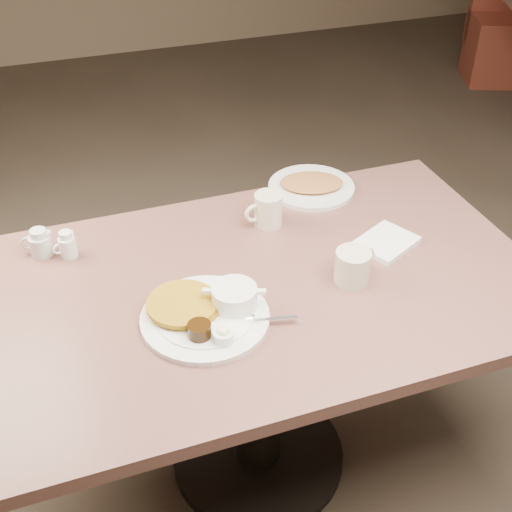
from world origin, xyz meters
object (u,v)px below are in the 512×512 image
object	(u,v)px
creamer_left	(67,245)
diner_table	(258,329)
coffee_mug_near	(353,265)
coffee_mug_far	(267,210)
creamer_right	(40,243)
hash_plate	(311,186)
main_plate	(208,311)

from	to	relation	value
creamer_left	diner_table	bearing A→B (deg)	-31.51
coffee_mug_near	coffee_mug_far	xyz separation A→B (m)	(-0.12, 0.32, 0.00)
diner_table	coffee_mug_far	xyz separation A→B (m)	(0.12, 0.25, 0.22)
diner_table	coffee_mug_far	world-z (taller)	coffee_mug_far
coffee_mug_far	creamer_right	xyz separation A→B (m)	(-0.65, 0.07, -0.01)
coffee_mug_near	creamer_right	bearing A→B (deg)	153.07
coffee_mug_far	creamer_left	world-z (taller)	coffee_mug_far
coffee_mug_far	hash_plate	distance (m)	0.25
main_plate	coffee_mug_far	xyz separation A→B (m)	(0.28, 0.34, 0.03)
diner_table	coffee_mug_far	size ratio (longest dim) A/B	12.23
coffee_mug_near	creamer_left	xyz separation A→B (m)	(-0.70, 0.35, -0.01)
coffee_mug_near	creamer_right	distance (m)	0.86
coffee_mug_near	coffee_mug_far	world-z (taller)	coffee_mug_far
main_plate	hash_plate	distance (m)	0.68
coffee_mug_far	creamer_left	xyz separation A→B (m)	(-0.57, 0.03, -0.01)
diner_table	creamer_right	xyz separation A→B (m)	(-0.53, 0.32, 0.21)
coffee_mug_near	hash_plate	xyz separation A→B (m)	(0.08, 0.46, -0.03)
diner_table	creamer_left	world-z (taller)	creamer_left
coffee_mug_far	hash_plate	xyz separation A→B (m)	(0.20, 0.14, -0.04)
diner_table	coffee_mug_near	size ratio (longest dim) A/B	10.47
creamer_right	coffee_mug_far	bearing A→B (deg)	-5.98
diner_table	creamer_right	bearing A→B (deg)	149.18
coffee_mug_near	creamer_right	xyz separation A→B (m)	(-0.77, 0.39, -0.01)
diner_table	main_plate	distance (m)	0.27
main_plate	creamer_right	bearing A→B (deg)	131.78
coffee_mug_near	creamer_left	distance (m)	0.78
coffee_mug_far	creamer_left	size ratio (longest dim) A/B	1.53
coffee_mug_near	coffee_mug_far	bearing A→B (deg)	110.70
main_plate	hash_plate	xyz separation A→B (m)	(0.48, 0.48, -0.01)
coffee_mug_far	main_plate	bearing A→B (deg)	-129.54
diner_table	creamer_left	xyz separation A→B (m)	(-0.46, 0.28, 0.21)
creamer_right	coffee_mug_near	bearing A→B (deg)	-26.93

